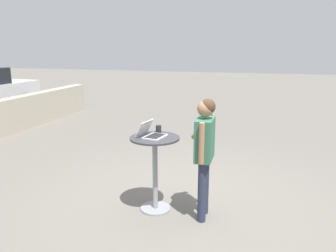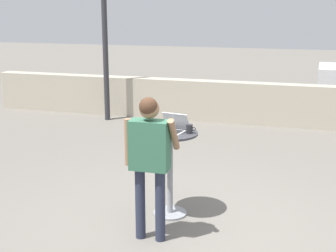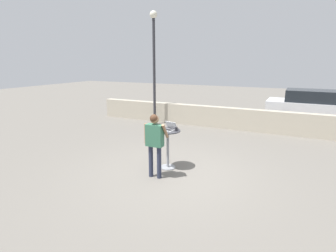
# 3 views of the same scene
# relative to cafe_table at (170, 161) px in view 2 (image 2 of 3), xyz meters

# --- Properties ---
(ground_plane) EXTENTS (50.00, 50.00, 0.00)m
(ground_plane) POSITION_rel_cafe_table_xyz_m (0.30, -0.32, -0.69)
(ground_plane) COLOR slate
(pavement_kerb) EXTENTS (12.28, 0.35, 0.90)m
(pavement_kerb) POSITION_rel_cafe_table_xyz_m (0.30, 4.99, -0.24)
(pavement_kerb) COLOR #B2A893
(pavement_kerb) RESTS_ON ground_plane
(cafe_table) EXTENTS (0.66, 0.66, 1.05)m
(cafe_table) POSITION_rel_cafe_table_xyz_m (0.00, 0.00, 0.00)
(cafe_table) COLOR gray
(cafe_table) RESTS_ON ground_plane
(laptop) EXTENTS (0.38, 0.38, 0.21)m
(laptop) POSITION_rel_cafe_table_xyz_m (0.01, 0.05, 0.40)
(laptop) COLOR silver
(laptop) RESTS_ON cafe_table
(coffee_mug) EXTENTS (0.12, 0.08, 0.11)m
(coffee_mug) POSITION_rel_cafe_table_xyz_m (0.23, 0.02, 0.41)
(coffee_mug) COLOR #232328
(coffee_mug) RESTS_ON cafe_table
(standing_person) EXTENTS (0.56, 0.36, 1.60)m
(standing_person) POSITION_rel_cafe_table_xyz_m (-0.03, -0.67, 0.32)
(standing_person) COLOR #282D42
(standing_person) RESTS_ON ground_plane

